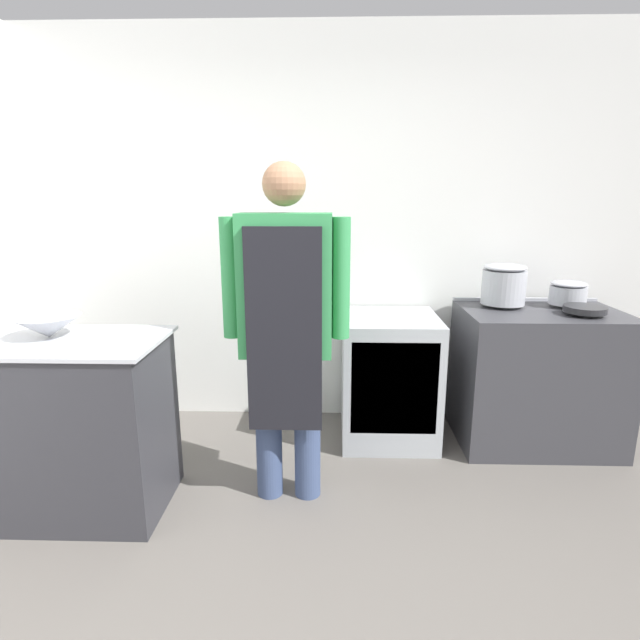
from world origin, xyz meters
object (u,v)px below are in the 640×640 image
at_px(mixing_bowl, 48,327).
at_px(sauce_pot, 568,292).
at_px(saute_pan, 585,309).
at_px(person_cook, 286,317).
at_px(stove, 536,377).
at_px(fridge_unit, 389,377).
at_px(stock_pot, 504,284).

bearing_deg(mixing_bowl, sauce_pot, 16.95).
xyz_separation_m(mixing_bowl, saute_pan, (2.94, 0.66, -0.04)).
relative_size(person_cook, sauce_pot, 7.71).
relative_size(stove, person_cook, 0.56).
relative_size(saute_pan, sauce_pot, 1.09).
distance_m(fridge_unit, stock_pot, 0.97).
height_order(stock_pot, sauce_pot, stock_pot).
bearing_deg(stock_pot, sauce_pot, 0.00).
xyz_separation_m(stove, person_cook, (-1.57, -0.69, 0.55)).
xyz_separation_m(stove, sauce_pot, (0.20, 0.12, 0.54)).
bearing_deg(saute_pan, stock_pot, 150.48).
xyz_separation_m(person_cook, stock_pot, (1.35, 0.81, 0.04)).
distance_m(fridge_unit, saute_pan, 1.27).
bearing_deg(mixing_bowl, stock_pot, 19.57).
height_order(person_cook, mixing_bowl, person_cook).
bearing_deg(saute_pan, mixing_bowl, -167.39).
distance_m(mixing_bowl, stock_pot, 2.68).
relative_size(stove, stock_pot, 3.57).
height_order(stove, saute_pan, saute_pan).
xyz_separation_m(person_cook, saute_pan, (1.77, 0.57, -0.07)).
height_order(fridge_unit, person_cook, person_cook).
bearing_deg(stock_pot, mixing_bowl, -160.43).
relative_size(fridge_unit, mixing_bowl, 2.67).
height_order(stove, mixing_bowl, mixing_bowl).
bearing_deg(mixing_bowl, stove, 15.79).
bearing_deg(mixing_bowl, person_cook, 4.32).
height_order(person_cook, saute_pan, person_cook).
relative_size(mixing_bowl, sauce_pot, 1.37).
relative_size(fridge_unit, person_cook, 0.48).
bearing_deg(stove, saute_pan, -30.79).
bearing_deg(fridge_unit, stove, -2.42).
relative_size(person_cook, stock_pot, 6.33).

